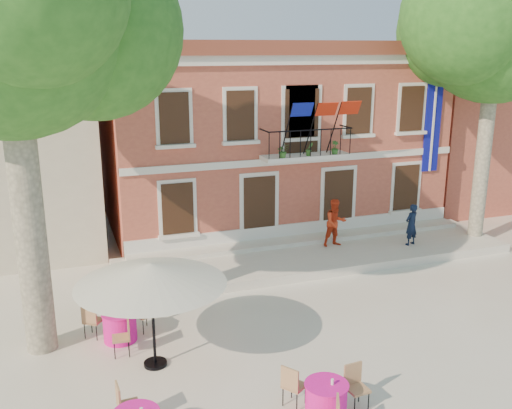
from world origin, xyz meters
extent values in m
plane|color=beige|center=(0.00, 0.00, 0.00)|extent=(90.00, 90.00, 0.00)
cube|color=#C45F46|center=(2.00, 10.00, 3.50)|extent=(13.00, 8.00, 7.00)
cube|color=brown|center=(2.00, 10.00, 7.25)|extent=(13.50, 8.50, 0.50)
cube|color=silver|center=(2.00, 6.05, 6.85)|extent=(13.30, 0.35, 0.35)
cube|color=silver|center=(2.00, 5.55, 3.50)|extent=(3.20, 0.90, 0.15)
cube|color=black|center=(2.00, 5.15, 4.50)|extent=(3.20, 0.04, 0.04)
cube|color=#0C118E|center=(7.60, 5.94, 4.30)|extent=(0.70, 0.05, 3.60)
cube|color=#0D1896|center=(1.10, 4.80, 5.25)|extent=(0.76, 0.27, 0.47)
cube|color=#B5200C|center=(2.00, 4.80, 5.25)|extent=(0.76, 0.29, 0.47)
cube|color=#B5200C|center=(2.90, 4.80, 5.25)|extent=(0.76, 0.27, 0.47)
imported|color=#26591E|center=(1.00, 5.25, 3.82)|extent=(0.43, 0.37, 0.48)
imported|color=#26591E|center=(2.00, 5.25, 3.82)|extent=(0.26, 0.21, 0.48)
imported|color=#26591E|center=(3.00, 5.25, 3.82)|extent=(0.27, 0.27, 0.48)
cube|color=#C45F46|center=(14.00, 11.00, 3.00)|extent=(9.00, 9.00, 6.00)
cube|color=brown|center=(14.00, 11.00, 6.20)|extent=(9.40, 9.40, 0.40)
cube|color=silver|center=(2.00, 4.40, 0.15)|extent=(14.00, 3.40, 0.30)
cylinder|color=#A59E84|center=(-7.13, 1.09, 3.40)|extent=(0.73, 0.73, 6.80)
sphere|color=#23581B|center=(-7.13, 1.09, 7.96)|extent=(5.44, 5.44, 5.44)
cylinder|color=#A59E84|center=(8.54, 4.06, 3.43)|extent=(0.55, 0.55, 6.86)
sphere|color=#23581B|center=(8.54, 4.06, 8.04)|extent=(5.49, 5.49, 5.49)
cylinder|color=black|center=(-4.62, -0.65, 0.04)|extent=(0.55, 0.55, 0.08)
cylinder|color=black|center=(-4.62, -0.65, 1.14)|extent=(0.07, 0.07, 2.27)
cone|color=beige|center=(-4.62, -0.65, 2.32)|extent=(3.45, 3.45, 0.50)
imported|color=black|center=(5.52, 3.92, 1.06)|extent=(0.64, 0.52, 1.53)
imported|color=red|center=(2.86, 4.73, 1.17)|extent=(0.87, 0.68, 1.74)
cube|color=tan|center=(-5.49, -2.71, 0.47)|extent=(0.44, 0.44, 0.95)
cylinder|color=#F016A5|center=(-1.72, -3.79, 0.38)|extent=(0.84, 0.84, 0.75)
cylinder|color=#F016A5|center=(-1.72, -3.79, 0.76)|extent=(0.90, 0.90, 0.02)
cube|color=tan|center=(-0.97, -3.73, 0.47)|extent=(0.45, 0.45, 0.95)
cube|color=tan|center=(-2.14, -3.18, 0.47)|extent=(0.58, 0.58, 0.95)
cylinder|color=#F016A5|center=(-5.25, 0.85, 0.38)|extent=(0.84, 0.84, 0.75)
cylinder|color=#F016A5|center=(-5.25, 0.85, 0.76)|extent=(0.90, 0.90, 0.02)
cube|color=tan|center=(-5.87, 1.27, 0.47)|extent=(0.58, 0.58, 0.95)
cube|color=tan|center=(-5.30, 0.10, 0.47)|extent=(0.45, 0.45, 0.95)
cube|color=tan|center=(-4.57, 1.17, 0.47)|extent=(0.56, 0.56, 0.95)
camera|label=1|loc=(-6.41, -12.74, 7.24)|focal=40.00mm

